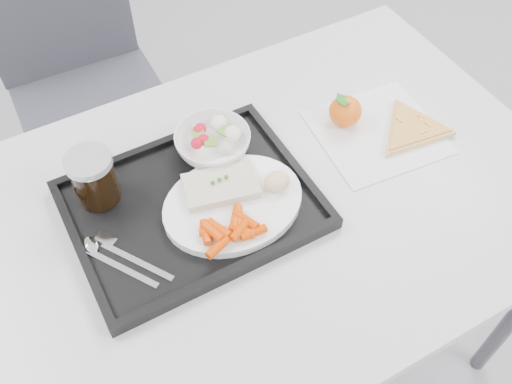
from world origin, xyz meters
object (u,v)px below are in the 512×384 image
at_px(dinner_plate, 233,204).
at_px(tray, 192,206).
at_px(salad_bowl, 213,143).
at_px(tangerine, 345,111).
at_px(chair, 79,69).
at_px(cola_glass, 94,177).
at_px(pizza_slice, 412,129).
at_px(table, 261,219).

bearing_deg(dinner_plate, tray, 146.64).
bearing_deg(tray, salad_bowl, 46.40).
relative_size(dinner_plate, tangerine, 2.95).
relative_size(tray, salad_bowl, 2.96).
xyz_separation_m(chair, salad_bowl, (0.12, -0.67, 0.25)).
height_order(tray, tangerine, tangerine).
height_order(cola_glass, pizza_slice, cola_glass).
distance_m(chair, tangerine, 0.86).
distance_m(salad_bowl, cola_glass, 0.24).
relative_size(table, tray, 2.67).
height_order(chair, tangerine, chair).
height_order(tray, dinner_plate, dinner_plate).
bearing_deg(cola_glass, tray, -35.40).
height_order(chair, cola_glass, chair).
bearing_deg(chair, table, -79.41).
distance_m(table, salad_bowl, 0.18).
bearing_deg(cola_glass, chair, 79.78).
bearing_deg(salad_bowl, chair, 100.33).
xyz_separation_m(chair, tangerine, (0.41, -0.72, 0.25)).
distance_m(salad_bowl, tangerine, 0.29).
relative_size(table, tangerine, 13.11).
height_order(chair, pizza_slice, chair).
relative_size(salad_bowl, pizza_slice, 0.59).
xyz_separation_m(tray, tangerine, (0.38, 0.05, 0.03)).
bearing_deg(dinner_plate, tangerine, 16.44).
relative_size(salad_bowl, tangerine, 1.66).
height_order(table, tangerine, tangerine).
distance_m(table, chair, 0.84).
relative_size(tray, cola_glass, 4.17).
xyz_separation_m(chair, tray, (0.02, -0.77, 0.22)).
bearing_deg(pizza_slice, chair, 122.62).
xyz_separation_m(dinner_plate, salad_bowl, (0.03, 0.14, 0.01)).
bearing_deg(salad_bowl, cola_glass, 179.63).
xyz_separation_m(dinner_plate, pizza_slice, (0.43, 0.00, -0.01)).
relative_size(dinner_plate, pizza_slice, 1.04).
distance_m(table, tray, 0.15).
height_order(dinner_plate, salad_bowl, salad_bowl).
distance_m(dinner_plate, cola_glass, 0.26).
xyz_separation_m(dinner_plate, cola_glass, (-0.21, 0.15, 0.05)).
relative_size(table, pizza_slice, 4.64).
relative_size(chair, tray, 2.07).
height_order(chair, tray, chair).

